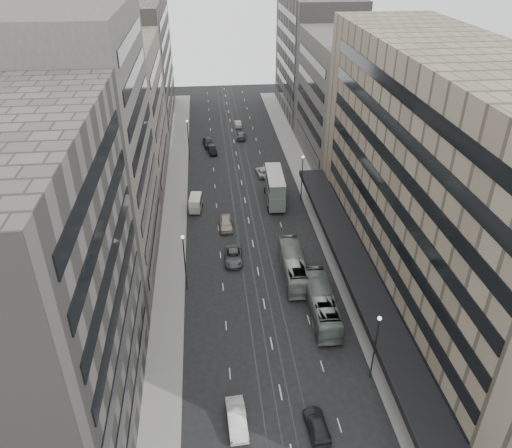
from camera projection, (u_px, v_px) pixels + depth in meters
name	position (u px, v px, depth m)	size (l,w,h in m)	color
ground	(273.00, 350.00, 56.05)	(220.00, 220.00, 0.00)	black
sidewalk_right	(311.00, 192.00, 89.15)	(4.00, 125.00, 0.15)	gray
sidewalk_left	(176.00, 199.00, 86.96)	(4.00, 125.00, 0.15)	gray
department_store	(451.00, 190.00, 57.20)	(19.20, 60.00, 30.00)	gray
building_right_mid	(348.00, 101.00, 96.30)	(15.00, 28.00, 24.00)	#4B4541
building_right_far	(316.00, 56.00, 120.91)	(15.00, 32.00, 28.00)	#595650
building_left_a	(21.00, 306.00, 39.59)	(15.00, 28.00, 30.00)	#595650
building_left_b	(82.00, 152.00, 61.63)	(15.00, 26.00, 34.00)	#4B4541
building_left_c	(117.00, 116.00, 87.00)	(15.00, 28.00, 25.00)	gray
building_left_d	(135.00, 63.00, 114.43)	(15.00, 38.00, 28.00)	#595650
lamp_right_near	(376.00, 340.00, 50.00)	(0.44, 0.44, 8.32)	#262628
lamp_right_far	(302.00, 173.00, 84.18)	(0.44, 0.44, 8.32)	#262628
lamp_left_near	(184.00, 256.00, 62.76)	(0.44, 0.44, 8.32)	#262628
lamp_left_far	(188.00, 135.00, 99.50)	(0.44, 0.44, 8.32)	#262628
bus_near	(321.00, 303.00, 60.43)	(2.81, 12.00, 3.34)	gray
bus_far	(293.00, 265.00, 67.20)	(2.75, 11.76, 3.28)	#8F9A92
double_decker	(275.00, 187.00, 84.83)	(3.32, 9.76, 5.28)	slate
panel_van	(195.00, 203.00, 83.00)	(2.35, 4.22, 2.55)	#B9B1A7
sedan_1	(237.00, 419.00, 47.20)	(1.73, 4.97, 1.64)	white
sedan_2	(233.00, 256.00, 70.64)	(2.46, 5.33, 1.48)	#555557
sedan_3	(317.00, 425.00, 46.78)	(1.90, 4.67, 1.36)	#232326
sedan_4	(226.00, 223.00, 78.40)	(1.99, 4.94, 1.68)	#BEAF9D
sedan_5	(212.00, 150.00, 104.55)	(1.53, 4.39, 1.44)	black
sedan_6	(263.00, 172.00, 95.31)	(2.21, 4.79, 1.33)	beige
sedan_7	(241.00, 136.00, 111.85)	(1.94, 4.77, 1.38)	#4F4F51
sedan_8	(208.00, 142.00, 107.94)	(1.99, 4.95, 1.69)	#27282A
sedan_9	(238.00, 124.00, 118.56)	(1.48, 4.24, 1.40)	beige
pedestrian	(438.00, 440.00, 44.85)	(0.71, 0.47, 1.94)	black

